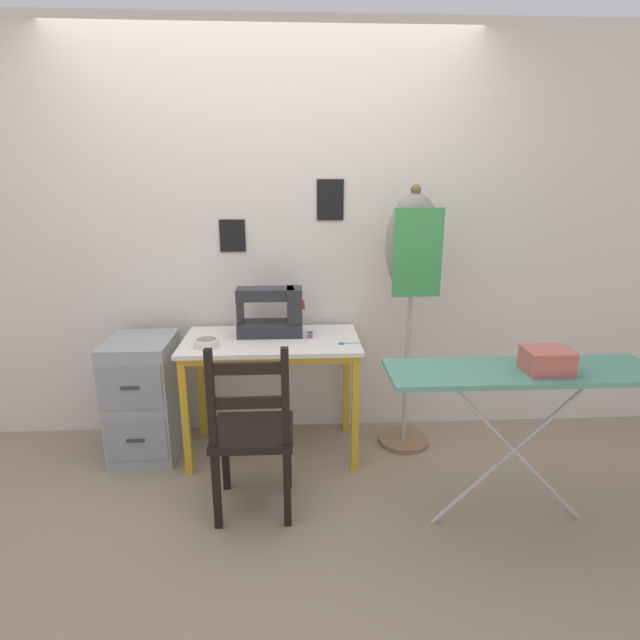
{
  "coord_description": "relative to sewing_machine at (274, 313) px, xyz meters",
  "views": [
    {
      "loc": [
        0.15,
        -2.55,
        1.65
      ],
      "look_at": [
        0.29,
        0.25,
        0.86
      ],
      "focal_mm": 28.0,
      "sensor_mm": 36.0,
      "label": 1
    }
  ],
  "objects": [
    {
      "name": "sewing_machine",
      "position": [
        0.0,
        0.0,
        0.0
      ],
      "size": [
        0.41,
        0.19,
        0.31
      ],
      "color": "#28282D",
      "rests_on": "sewing_table"
    },
    {
      "name": "ironing_board",
      "position": [
        1.17,
        -0.83,
        -0.1
      ],
      "size": [
        1.25,
        0.35,
        0.82
      ],
      "color": "#518E7A",
      "rests_on": "ground_plane"
    },
    {
      "name": "dress_form",
      "position": [
        0.82,
        -0.04,
        0.32
      ],
      "size": [
        0.33,
        0.32,
        1.62
      ],
      "color": "#846647",
      "rests_on": "ground_plane"
    },
    {
      "name": "wall_back",
      "position": [
        -0.02,
        0.26,
        0.4
      ],
      "size": [
        10.0,
        0.06,
        2.55
      ],
      "color": "silver",
      "rests_on": "ground_plane"
    },
    {
      "name": "scissors",
      "position": [
        0.42,
        -0.2,
        -0.13
      ],
      "size": [
        0.13,
        0.05,
        0.01
      ],
      "color": "silver",
      "rests_on": "sewing_table"
    },
    {
      "name": "storage_box",
      "position": [
        1.26,
        -0.87,
        -0.0
      ],
      "size": [
        0.21,
        0.17,
        0.11
      ],
      "color": "#AD564C",
      "rests_on": "ironing_board"
    },
    {
      "name": "sewing_table",
      "position": [
        -0.02,
        -0.1,
        -0.23
      ],
      "size": [
        1.04,
        0.56,
        0.74
      ],
      "color": "silver",
      "rests_on": "ground_plane"
    },
    {
      "name": "fabric_bowl",
      "position": [
        -0.37,
        -0.21,
        -0.11
      ],
      "size": [
        0.14,
        0.14,
        0.05
      ],
      "color": "silver",
      "rests_on": "sewing_table"
    },
    {
      "name": "wooden_chair",
      "position": [
        -0.09,
        -0.67,
        -0.44
      ],
      "size": [
        0.4,
        0.38,
        0.93
      ],
      "color": "black",
      "rests_on": "ground_plane"
    },
    {
      "name": "thread_spool_near_machine",
      "position": [
        0.22,
        -0.08,
        -0.12
      ],
      "size": [
        0.04,
        0.04,
        0.04
      ],
      "color": "purple",
      "rests_on": "sewing_table"
    },
    {
      "name": "ground_plane",
      "position": [
        -0.02,
        -0.36,
        -0.87
      ],
      "size": [
        14.0,
        14.0,
        0.0
      ],
      "primitive_type": "plane",
      "color": "gray"
    },
    {
      "name": "filing_cabinet",
      "position": [
        -0.79,
        -0.07,
        -0.5
      ],
      "size": [
        0.38,
        0.47,
        0.74
      ],
      "color": "#93999E",
      "rests_on": "ground_plane"
    }
  ]
}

